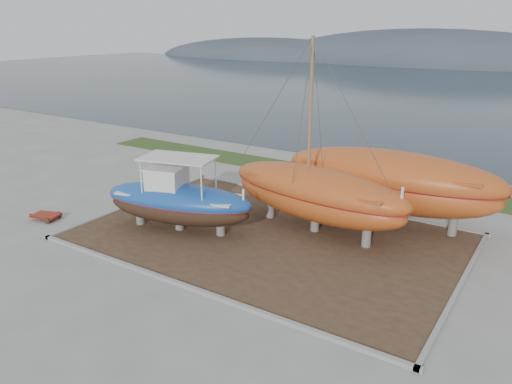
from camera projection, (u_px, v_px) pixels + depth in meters
The scene contains 10 objects.
ground at pixel (221, 269), 21.70m from camera, with size 140.00×140.00×0.00m, color gray.
dirt_patch at pixel (269, 237), 24.87m from camera, with size 18.00×12.00×0.06m, color #422D1E.
curb_frame at pixel (269, 236), 24.85m from camera, with size 18.60×12.60×0.15m, color gray, non-canonical shape.
grass_strip at pixel (357, 179), 34.00m from camera, with size 44.00×3.00×0.08m, color #284219.
sea at pixel (492, 92), 77.31m from camera, with size 260.00×100.00×0.04m, color #1C2C38, non-canonical shape.
blue_caique at pixel (178, 194), 25.14m from camera, with size 7.96×2.49×3.83m, color #1A4DA4, non-canonical shape.
white_dinghy at pixel (166, 193), 29.21m from camera, with size 4.24×1.59×1.28m, color white, non-canonical shape.
orange_sailboat at pixel (318, 139), 24.02m from camera, with size 10.12×2.98×9.54m, color #AF4A1B, non-canonical shape.
orange_bare_hull at pixel (389, 188), 26.06m from camera, with size 11.54×3.46×3.78m, color #AF4A1B, non-canonical shape.
red_trailer at pixel (46, 217), 27.11m from camera, with size 2.15×1.08×0.31m, color maroon, non-canonical shape.
Camera 1 is at (11.90, -15.50, 10.12)m, focal length 35.00 mm.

